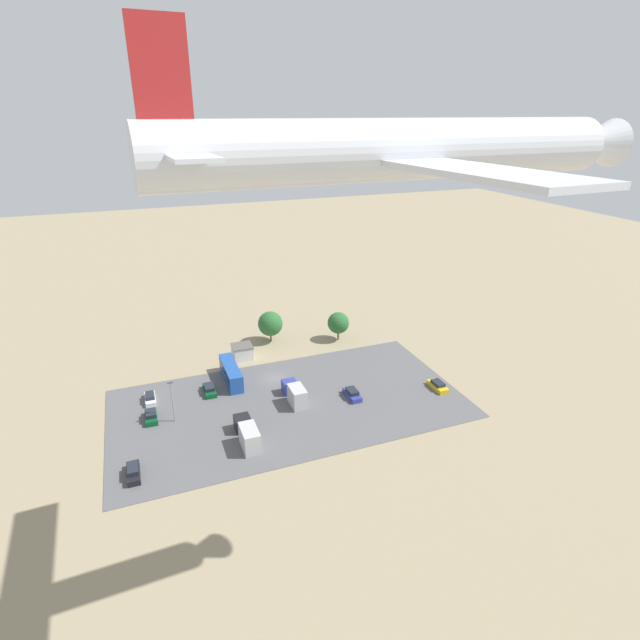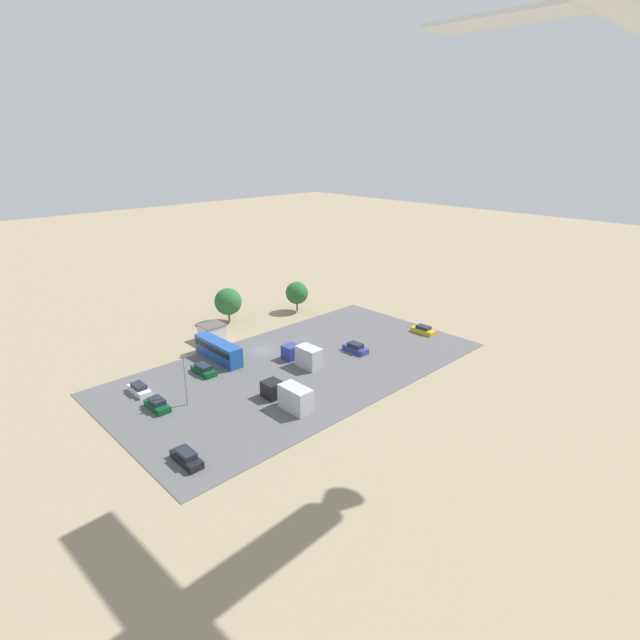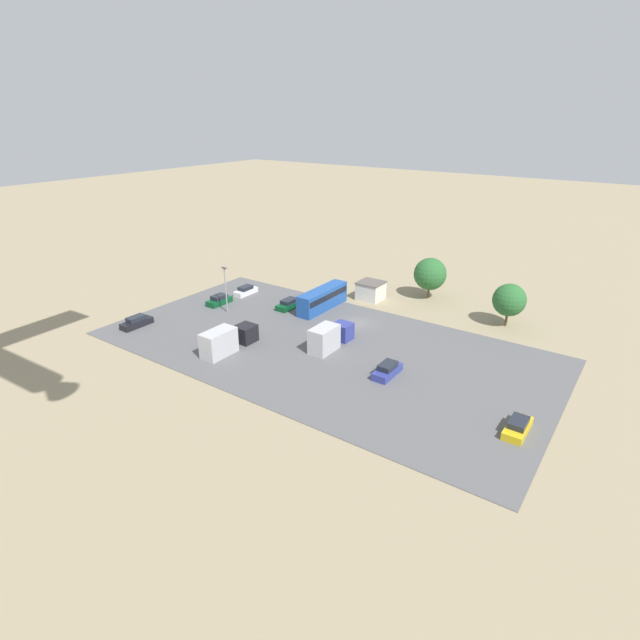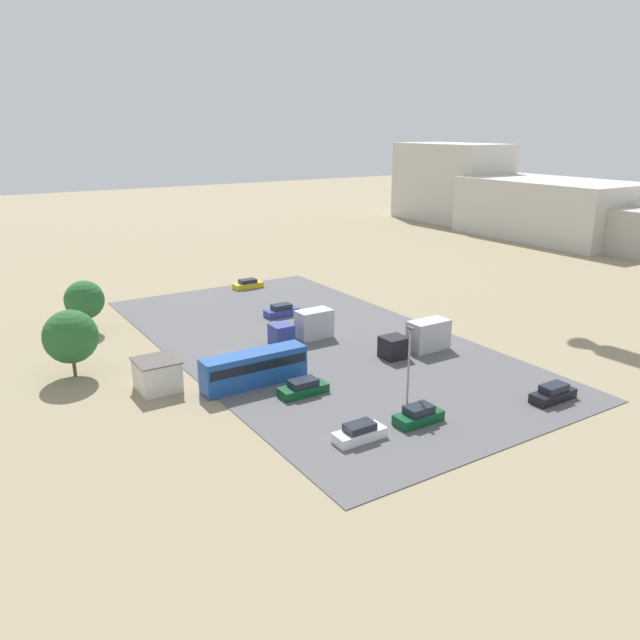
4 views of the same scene
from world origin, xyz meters
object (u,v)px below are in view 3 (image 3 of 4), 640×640
at_px(parked_car_2, 387,370).
at_px(parked_truck_0, 330,337).
at_px(parked_car_3, 246,291).
at_px(shed_building, 371,291).
at_px(parked_car_4, 219,300).
at_px(parked_truck_1, 227,340).
at_px(parked_car_1, 518,427).
at_px(bus, 322,298).
at_px(parked_car_0, 137,322).
at_px(parked_car_5, 289,304).

distance_m(parked_car_2, parked_truck_0, 10.28).
bearing_deg(parked_car_3, shed_building, 28.92).
distance_m(parked_car_4, parked_truck_1, 17.98).
height_order(parked_car_1, parked_car_3, parked_car_3).
relative_size(shed_building, parked_car_1, 0.90).
height_order(shed_building, bus, bus).
distance_m(shed_building, parked_car_2, 26.60).
bearing_deg(parked_car_0, shed_building, 53.36).
bearing_deg(shed_building, parked_car_4, 40.80).
xyz_separation_m(parked_car_4, parked_car_5, (-10.46, -5.29, -0.04)).
distance_m(shed_building, parked_truck_0, 20.30).
xyz_separation_m(shed_building, parked_truck_1, (5.61, 28.33, 0.10)).
bearing_deg(parked_car_5, parked_car_2, -24.54).
height_order(parked_car_2, parked_car_4, parked_car_2).
bearing_deg(parked_car_1, parked_car_0, -174.35).
distance_m(parked_car_1, parked_car_3, 51.87).
bearing_deg(shed_building, bus, 64.14).
height_order(shed_building, parked_car_1, shed_building).
xyz_separation_m(shed_building, parked_car_5, (8.70, 11.25, -0.84)).
bearing_deg(parked_car_1, parked_car_2, 169.95).
relative_size(bus, parked_car_2, 2.32).
xyz_separation_m(shed_building, parked_car_3, (18.92, 10.45, -0.86)).
distance_m(parked_car_2, parked_car_4, 34.49).
xyz_separation_m(parked_car_4, parked_truck_0, (-24.08, 3.16, 0.91)).
height_order(shed_building, parked_car_5, shed_building).
height_order(parked_car_5, parked_truck_0, parked_truck_0).
xyz_separation_m(bus, parked_car_0, (18.34, 21.73, -1.14)).
xyz_separation_m(parked_car_3, parked_car_5, (-10.22, 0.80, 0.01)).
xyz_separation_m(shed_building, bus, (4.08, 8.41, 0.34)).
bearing_deg(bus, parked_car_5, 31.60).
distance_m(bus, parked_car_3, 15.03).
bearing_deg(parked_car_5, shed_building, 52.30).
bearing_deg(parked_car_1, parked_truck_0, 168.77).
height_order(parked_car_0, parked_car_5, parked_car_0).
relative_size(shed_building, parked_car_0, 0.87).
distance_m(shed_building, parked_truck_1, 28.88).
height_order(parked_car_4, parked_truck_0, parked_truck_0).
bearing_deg(bus, parked_truck_0, 128.55).
relative_size(parked_car_2, parked_truck_0, 0.59).
xyz_separation_m(bus, parked_truck_1, (1.54, 19.92, -0.24)).
distance_m(bus, parked_car_5, 5.56).
bearing_deg(parked_truck_1, parked_car_0, -173.87).
distance_m(parked_car_1, parked_truck_0, 26.51).
relative_size(parked_car_3, parked_truck_0, 0.57).
distance_m(parked_car_0, parked_car_5, 23.34).
xyz_separation_m(parked_car_1, parked_truck_0, (25.99, -5.16, 0.97)).
xyz_separation_m(parked_car_2, parked_truck_1, (20.50, 6.31, 0.90)).
relative_size(parked_car_5, parked_truck_1, 0.55).
distance_m(parked_car_1, parked_car_5, 41.88).
bearing_deg(shed_building, parked_car_1, 141.19).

